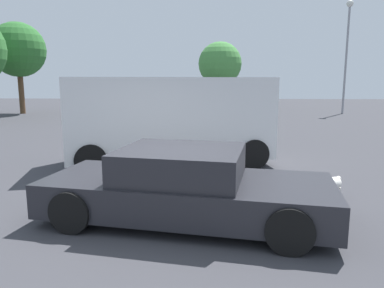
% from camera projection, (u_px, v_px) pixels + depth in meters
% --- Properties ---
extents(ground_plane, '(80.00, 80.00, 0.00)m').
position_uv_depth(ground_plane, '(171.00, 217.00, 6.00)').
color(ground_plane, '#38383D').
extents(sedan_foreground, '(4.77, 2.60, 1.17)m').
position_uv_depth(sedan_foreground, '(186.00, 187.00, 5.81)').
color(sedan_foreground, '#232328').
rests_on(sedan_foreground, ground_plane).
extents(dog, '(0.47, 0.58, 0.44)m').
position_uv_depth(dog, '(334.00, 184.00, 6.94)').
color(dog, white).
rests_on(dog, ground_plane).
extents(van_white, '(5.54, 3.11, 2.31)m').
position_uv_depth(van_white, '(171.00, 118.00, 9.71)').
color(van_white, white).
rests_on(van_white, ground_plane).
extents(light_post_near, '(0.44, 0.44, 7.41)m').
position_uv_depth(light_post_near, '(347.00, 39.00, 24.04)').
color(light_post_near, gray).
rests_on(light_post_near, ground_plane).
extents(tree_back_center, '(3.61, 3.61, 6.08)m').
position_uv_depth(tree_back_center, '(18.00, 50.00, 24.27)').
color(tree_back_center, brown).
rests_on(tree_back_center, ground_plane).
extents(tree_back_right, '(3.44, 3.44, 5.29)m').
position_uv_depth(tree_back_right, '(220.00, 64.00, 28.93)').
color(tree_back_right, brown).
rests_on(tree_back_right, ground_plane).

